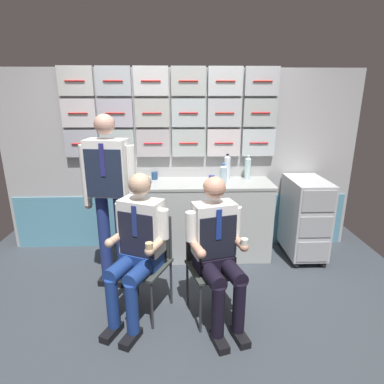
{
  "coord_description": "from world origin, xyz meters",
  "views": [
    {
      "loc": [
        -0.0,
        -2.38,
        1.85
      ],
      "look_at": [
        0.09,
        0.41,
        1.0
      ],
      "focal_mm": 29.59,
      "sensor_mm": 36.0,
      "label": 1
    }
  ],
  "objects_px": {
    "crew_member_left": "(138,243)",
    "folding_chair_right": "(210,254)",
    "paper_cup_tan": "(134,177)",
    "service_trolley": "(305,216)",
    "crew_member_right": "(218,247)",
    "water_bottle_clear": "(248,168)",
    "folding_chair_left": "(148,252)",
    "crew_member_standing": "(110,187)"
  },
  "relations": [
    {
      "from": "folding_chair_left",
      "to": "service_trolley",
      "type": "bearing_deg",
      "value": 26.57
    },
    {
      "from": "service_trolley",
      "to": "crew_member_standing",
      "type": "xyz_separation_m",
      "value": [
        -2.12,
        -0.44,
        0.51
      ]
    },
    {
      "from": "folding_chair_right",
      "to": "water_bottle_clear",
      "type": "distance_m",
      "value": 1.39
    },
    {
      "from": "crew_member_right",
      "to": "water_bottle_clear",
      "type": "xyz_separation_m",
      "value": [
        0.5,
        1.33,
        0.35
      ]
    },
    {
      "from": "crew_member_right",
      "to": "water_bottle_clear",
      "type": "distance_m",
      "value": 1.47
    },
    {
      "from": "folding_chair_left",
      "to": "crew_member_standing",
      "type": "bearing_deg",
      "value": 132.65
    },
    {
      "from": "crew_member_standing",
      "to": "service_trolley",
      "type": "bearing_deg",
      "value": 11.76
    },
    {
      "from": "paper_cup_tan",
      "to": "service_trolley",
      "type": "bearing_deg",
      "value": -7.3
    },
    {
      "from": "folding_chair_right",
      "to": "crew_member_right",
      "type": "height_order",
      "value": "crew_member_right"
    },
    {
      "from": "crew_member_left",
      "to": "crew_member_right",
      "type": "distance_m",
      "value": 0.66
    },
    {
      "from": "crew_member_left",
      "to": "crew_member_standing",
      "type": "height_order",
      "value": "crew_member_standing"
    },
    {
      "from": "service_trolley",
      "to": "paper_cup_tan",
      "type": "distance_m",
      "value": 2.05
    },
    {
      "from": "service_trolley",
      "to": "folding_chair_left",
      "type": "distance_m",
      "value": 1.94
    },
    {
      "from": "folding_chair_left",
      "to": "water_bottle_clear",
      "type": "height_order",
      "value": "water_bottle_clear"
    },
    {
      "from": "crew_member_left",
      "to": "paper_cup_tan",
      "type": "relative_size",
      "value": 21.36
    },
    {
      "from": "service_trolley",
      "to": "crew_member_standing",
      "type": "height_order",
      "value": "crew_member_standing"
    },
    {
      "from": "crew_member_standing",
      "to": "paper_cup_tan",
      "type": "distance_m",
      "value": 0.71
    },
    {
      "from": "service_trolley",
      "to": "folding_chair_left",
      "type": "height_order",
      "value": "service_trolley"
    },
    {
      "from": "folding_chair_left",
      "to": "paper_cup_tan",
      "type": "relative_size",
      "value": 14.54
    },
    {
      "from": "service_trolley",
      "to": "crew_member_right",
      "type": "height_order",
      "value": "crew_member_right"
    },
    {
      "from": "crew_member_left",
      "to": "water_bottle_clear",
      "type": "bearing_deg",
      "value": 47.57
    },
    {
      "from": "crew_member_right",
      "to": "paper_cup_tan",
      "type": "relative_size",
      "value": 21.04
    },
    {
      "from": "folding_chair_right",
      "to": "crew_member_left",
      "type": "bearing_deg",
      "value": -171.88
    },
    {
      "from": "service_trolley",
      "to": "folding_chair_right",
      "type": "relative_size",
      "value": 1.1
    },
    {
      "from": "crew_member_left",
      "to": "folding_chair_right",
      "type": "xyz_separation_m",
      "value": [
        0.61,
        0.09,
        -0.16
      ]
    },
    {
      "from": "service_trolley",
      "to": "water_bottle_clear",
      "type": "distance_m",
      "value": 0.87
    },
    {
      "from": "folding_chair_left",
      "to": "crew_member_right",
      "type": "height_order",
      "value": "crew_member_right"
    },
    {
      "from": "folding_chair_right",
      "to": "crew_member_standing",
      "type": "relative_size",
      "value": 0.51
    },
    {
      "from": "water_bottle_clear",
      "to": "paper_cup_tan",
      "type": "bearing_deg",
      "value": 179.66
    },
    {
      "from": "service_trolley",
      "to": "water_bottle_clear",
      "type": "relative_size",
      "value": 3.37
    },
    {
      "from": "water_bottle_clear",
      "to": "crew_member_right",
      "type": "bearing_deg",
      "value": -110.57
    },
    {
      "from": "crew_member_standing",
      "to": "paper_cup_tan",
      "type": "relative_size",
      "value": 28.65
    },
    {
      "from": "folding_chair_left",
      "to": "folding_chair_right",
      "type": "bearing_deg",
      "value": -6.51
    },
    {
      "from": "folding_chair_right",
      "to": "crew_member_standing",
      "type": "distance_m",
      "value": 1.16
    },
    {
      "from": "service_trolley",
      "to": "crew_member_left",
      "type": "xyz_separation_m",
      "value": [
        -1.8,
        -1.01,
        0.19
      ]
    },
    {
      "from": "crew_member_left",
      "to": "folding_chair_right",
      "type": "relative_size",
      "value": 1.47
    },
    {
      "from": "water_bottle_clear",
      "to": "folding_chair_right",
      "type": "bearing_deg",
      "value": -114.89
    },
    {
      "from": "crew_member_right",
      "to": "water_bottle_clear",
      "type": "bearing_deg",
      "value": 69.43
    },
    {
      "from": "folding_chair_left",
      "to": "paper_cup_tan",
      "type": "height_order",
      "value": "paper_cup_tan"
    },
    {
      "from": "crew_member_standing",
      "to": "folding_chair_left",
      "type": "bearing_deg",
      "value": -47.35
    },
    {
      "from": "crew_member_standing",
      "to": "paper_cup_tan",
      "type": "bearing_deg",
      "value": 79.15
    },
    {
      "from": "service_trolley",
      "to": "folding_chair_left",
      "type": "xyz_separation_m",
      "value": [
        -1.73,
        -0.87,
        0.03
      ]
    }
  ]
}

